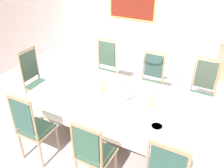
{
  "coord_description": "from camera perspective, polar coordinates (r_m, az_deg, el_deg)",
  "views": [
    {
      "loc": [
        1.25,
        -2.95,
        2.81
      ],
      "look_at": [
        -0.2,
        -0.2,
        1.0
      ],
      "focal_mm": 39.19,
      "sensor_mm": 36.0,
      "label": 1
    }
  ],
  "objects": [
    {
      "name": "ground",
      "position": [
        4.27,
        3.68,
        -11.3
      ],
      "size": [
        7.21,
        6.19,
        0.04
      ],
      "primitive_type": "cube",
      "color": "#B6A9AB"
    },
    {
      "name": "candlestick_east",
      "position": [
        3.51,
        9.46,
        -2.88
      ],
      "size": [
        0.07,
        0.07,
        0.35
      ],
      "color": "gold",
      "rests_on": "tablecloth"
    },
    {
      "name": "chair_south_b",
      "position": [
        3.14,
        -4.44,
        -15.63
      ],
      "size": [
        0.44,
        0.42,
        1.07
      ],
      "color": "tan",
      "rests_on": "ground"
    },
    {
      "name": "chair_north_a",
      "position": [
        4.96,
        -1.79,
        3.75
      ],
      "size": [
        0.44,
        0.42,
        1.18
      ],
      "rotation": [
        0.0,
        0.0,
        3.14
      ],
      "color": "tan",
      "rests_on": "ground"
    },
    {
      "name": "bowl_near_left",
      "position": [
        3.93,
        12.23,
        -1.28
      ],
      "size": [
        0.16,
        0.16,
        0.04
      ],
      "color": "silver",
      "rests_on": "tablecloth"
    },
    {
      "name": "candlestick_west",
      "position": [
        3.79,
        -2.23,
        0.08
      ],
      "size": [
        0.07,
        0.07,
        0.33
      ],
      "color": "gold",
      "rests_on": "tablecloth"
    },
    {
      "name": "bowl_near_right",
      "position": [
        3.16,
        10.41,
        -9.86
      ],
      "size": [
        0.17,
        0.17,
        0.04
      ],
      "color": "silver",
      "rests_on": "tablecloth"
    },
    {
      "name": "chair_head_west",
      "position": [
        4.72,
        -17.23,
        0.94
      ],
      "size": [
        0.42,
        0.44,
        1.19
      ],
      "rotation": [
        0.0,
        0.0,
        -1.57
      ],
      "color": "tan",
      "rests_on": "ground"
    },
    {
      "name": "spoon_secondary",
      "position": [
        3.17,
        12.61,
        -10.44
      ],
      "size": [
        0.05,
        0.18,
        0.01
      ],
      "rotation": [
        0.0,
        0.0,
        -0.21
      ],
      "color": "gold",
      "rests_on": "tablecloth"
    },
    {
      "name": "soup_tureen",
      "position": [
        3.65,
        2.99,
        -1.49
      ],
      "size": [
        0.31,
        0.31,
        0.24
      ],
      "color": "silver",
      "rests_on": "tablecloth"
    },
    {
      "name": "chair_north_c",
      "position": [
        4.45,
        20.17,
        -1.65
      ],
      "size": [
        0.44,
        0.42,
        1.17
      ],
      "rotation": [
        0.0,
        0.0,
        3.14
      ],
      "color": "tan",
      "rests_on": "ground"
    },
    {
      "name": "chair_north_b",
      "position": [
        4.61,
        8.89,
        0.84
      ],
      "size": [
        0.44,
        0.42,
        1.1
      ],
      "rotation": [
        0.0,
        0.0,
        3.14
      ],
      "color": "tan",
      "rests_on": "ground"
    },
    {
      "name": "dining_table",
      "position": [
        3.74,
        3.29,
        -4.06
      ],
      "size": [
        2.83,
        1.22,
        0.77
      ],
      "color": "tan",
      "rests_on": "ground"
    },
    {
      "name": "spoon_primary",
      "position": [
        3.94,
        13.92,
        -1.73
      ],
      "size": [
        0.05,
        0.18,
        0.01
      ],
      "rotation": [
        0.0,
        0.0,
        -0.18
      ],
      "color": "gold",
      "rests_on": "tablecloth"
    },
    {
      "name": "chair_south_a",
      "position": [
        3.62,
        -18.05,
        -9.48
      ],
      "size": [
        0.44,
        0.42,
        1.14
      ],
      "color": "tan",
      "rests_on": "ground"
    },
    {
      "name": "tablecloth",
      "position": [
        3.75,
        3.28,
        -4.25
      ],
      "size": [
        2.85,
        1.24,
        0.37
      ],
      "color": "white",
      "rests_on": "dining_table"
    }
  ]
}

